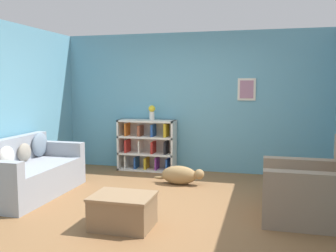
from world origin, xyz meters
The scene contains 8 objects.
ground_plane centered at (0.00, 0.00, 0.00)m, with size 14.00×14.00×0.00m, color brown.
wall_back centered at (0.00, 2.25, 1.30)m, with size 5.60×0.13×2.60m.
couch centered at (-2.06, 0.02, 0.32)m, with size 0.88×1.77×0.85m.
bookshelf centered at (-0.83, 2.03, 0.48)m, with size 1.10×0.35×0.97m.
recliner_chair centered at (1.93, -0.01, 0.34)m, with size 1.07×0.98×1.00m.
coffee_table centered at (-0.22, -0.82, 0.20)m, with size 0.70×0.54×0.38m.
dog centered at (0.01, 1.17, 0.16)m, with size 0.86×0.28×0.31m.
vase centered at (-0.73, 2.01, 1.13)m, with size 0.13×0.13×0.28m.
Camera 1 is at (1.33, -4.71, 1.64)m, focal length 40.00 mm.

